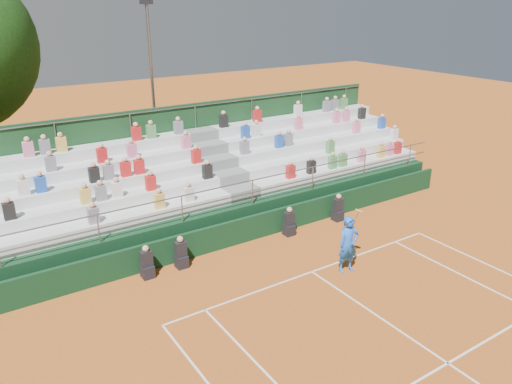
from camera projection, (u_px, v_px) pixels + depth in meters
ground at (312, 272)px, 17.06m from camera, size 90.00×90.00×0.00m
courtside_wall at (260, 225)px, 19.38m from camera, size 20.00×0.15×1.00m
line_officials at (246, 236)px, 18.56m from camera, size 8.84×0.40×1.19m
grandstand at (219, 187)px, 21.70m from camera, size 20.00×5.20×4.40m
tennis_player at (348, 244)px, 16.79m from camera, size 0.94×0.61×2.22m
floodlight_mast at (152, 76)px, 24.98m from camera, size 0.60×0.25×8.84m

